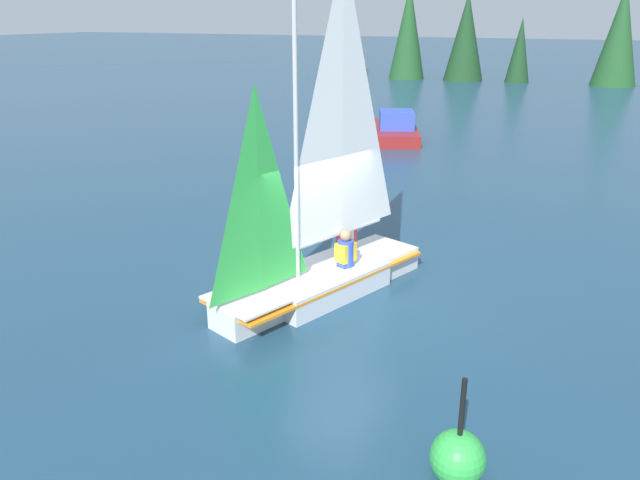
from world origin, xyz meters
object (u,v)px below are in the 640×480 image
motorboat_distant (396,129)px  sailboat_main (321,248)px  buoy_marker (458,457)px  sailor_crew (346,243)px  sailor_helm (345,257)px

motorboat_distant → sailboat_main: bearing=-8.4°
sailboat_main → buoy_marker: 5.12m
sailor_crew → motorboat_distant: bearing=-146.0°
sailboat_main → sailor_helm: 0.57m
sailboat_main → sailor_helm: (0.32, 0.39, -0.27)m
sailboat_main → motorboat_distant: bearing=-147.1°
motorboat_distant → buoy_marker: 20.00m
motorboat_distant → buoy_marker: buoy_marker is taller
sailor_crew → motorboat_distant: motorboat_distant is taller
buoy_marker → sailor_crew: bearing=124.4°
sailboat_main → sailor_helm: bearing=160.6°
sailboat_main → sailor_helm: sailboat_main is taller
sailor_helm → buoy_marker: buoy_marker is taller
sailboat_main → motorboat_distant: sailboat_main is taller
sailor_helm → motorboat_distant: (-3.75, 14.63, -0.21)m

